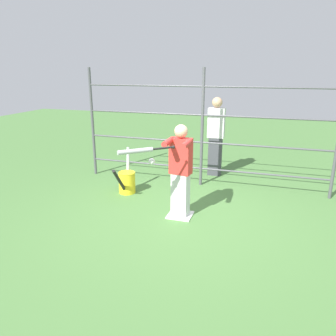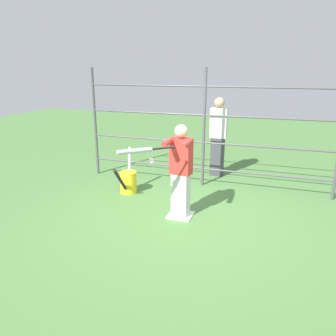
{
  "view_description": "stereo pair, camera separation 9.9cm",
  "coord_description": "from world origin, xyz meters",
  "px_view_note": "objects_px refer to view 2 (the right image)",
  "views": [
    {
      "loc": [
        -1.33,
        4.84,
        2.37
      ],
      "look_at": [
        0.14,
        0.22,
        0.89
      ],
      "focal_mm": 35.0,
      "sensor_mm": 36.0,
      "label": 1
    },
    {
      "loc": [
        -1.42,
        4.81,
        2.37
      ],
      "look_at": [
        0.14,
        0.22,
        0.89
      ],
      "focal_mm": 35.0,
      "sensor_mm": 36.0,
      "label": 2
    }
  ],
  "objects_px": {
    "batter": "(181,169)",
    "bat_bucket": "(128,181)",
    "bystander_behind_fence": "(218,136)",
    "baseball_bat_swinging": "(140,150)",
    "softball_in_flight": "(151,161)"
  },
  "relations": [
    {
      "from": "softball_in_flight",
      "to": "bat_bucket",
      "type": "distance_m",
      "value": 1.81
    },
    {
      "from": "baseball_bat_swinging",
      "to": "bat_bucket",
      "type": "bearing_deg",
      "value": -57.93
    },
    {
      "from": "baseball_bat_swinging",
      "to": "bat_bucket",
      "type": "distance_m",
      "value": 2.02
    },
    {
      "from": "baseball_bat_swinging",
      "to": "softball_in_flight",
      "type": "height_order",
      "value": "baseball_bat_swinging"
    },
    {
      "from": "softball_in_flight",
      "to": "bat_bucket",
      "type": "height_order",
      "value": "softball_in_flight"
    },
    {
      "from": "baseball_bat_swinging",
      "to": "bystander_behind_fence",
      "type": "height_order",
      "value": "bystander_behind_fence"
    },
    {
      "from": "softball_in_flight",
      "to": "bystander_behind_fence",
      "type": "xyz_separation_m",
      "value": [
        -0.44,
        -2.92,
        -0.15
      ]
    },
    {
      "from": "batter",
      "to": "bat_bucket",
      "type": "distance_m",
      "value": 1.59
    },
    {
      "from": "batter",
      "to": "softball_in_flight",
      "type": "height_order",
      "value": "batter"
    },
    {
      "from": "batter",
      "to": "baseball_bat_swinging",
      "type": "bearing_deg",
      "value": 63.82
    },
    {
      "from": "batter",
      "to": "bat_bucket",
      "type": "relative_size",
      "value": 1.65
    },
    {
      "from": "bystander_behind_fence",
      "to": "batter",
      "type": "bearing_deg",
      "value": 86.16
    },
    {
      "from": "bystander_behind_fence",
      "to": "bat_bucket",
      "type": "bearing_deg",
      "value": 48.94
    },
    {
      "from": "bystander_behind_fence",
      "to": "baseball_bat_swinging",
      "type": "bearing_deg",
      "value": 80.38
    },
    {
      "from": "softball_in_flight",
      "to": "batter",
      "type": "bearing_deg",
      "value": -117.41
    }
  ]
}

